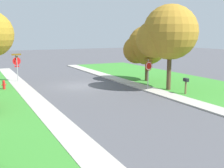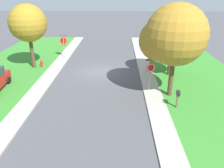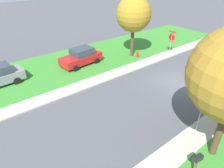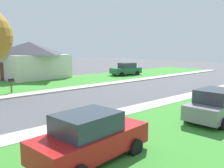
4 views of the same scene
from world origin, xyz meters
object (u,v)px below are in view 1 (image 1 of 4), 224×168
(tree_sidewalk_near, at_px, (145,46))
(fire_hydrant, at_px, (4,85))
(tree_sidewalk_mid, at_px, (166,34))
(mailbox, at_px, (186,82))
(stop_sign_near_corner, at_px, (17,63))
(stop_sign_far_corner, at_px, (149,68))

(tree_sidewalk_near, relative_size, fire_hydrant, 6.59)
(tree_sidewalk_mid, distance_m, mailbox, 4.21)
(tree_sidewalk_mid, xyz_separation_m, fire_hydrant, (11.91, -6.18, -4.19))
(fire_hydrant, xyz_separation_m, mailbox, (-12.27, 8.31, 0.57))
(stop_sign_near_corner, height_order, tree_sidewalk_mid, tree_sidewalk_mid)
(tree_sidewalk_near, distance_m, fire_hydrant, 13.26)
(tree_sidewalk_near, bearing_deg, mailbox, 85.40)
(stop_sign_near_corner, bearing_deg, stop_sign_far_corner, 134.82)
(fire_hydrant, height_order, mailbox, mailbox)
(tree_sidewalk_near, xyz_separation_m, mailbox, (0.53, 6.61, -2.43))
(mailbox, bearing_deg, tree_sidewalk_near, -94.60)
(stop_sign_near_corner, height_order, stop_sign_far_corner, same)
(tree_sidewalk_near, bearing_deg, tree_sidewalk_mid, 78.71)
(tree_sidewalk_mid, height_order, tree_sidewalk_near, tree_sidewalk_mid)
(tree_sidewalk_mid, xyz_separation_m, mailbox, (-0.36, 2.13, -3.62))
(tree_sidewalk_mid, bearing_deg, stop_sign_near_corner, -43.41)
(tree_sidewalk_near, height_order, mailbox, tree_sidewalk_near)
(stop_sign_far_corner, xyz_separation_m, fire_hydrant, (10.68, -5.56, -1.45))
(stop_sign_far_corner, bearing_deg, mailbox, 120.12)
(stop_sign_far_corner, distance_m, tree_sidewalk_near, 4.67)
(stop_sign_near_corner, distance_m, mailbox, 15.96)
(fire_hydrant, bearing_deg, mailbox, 145.91)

